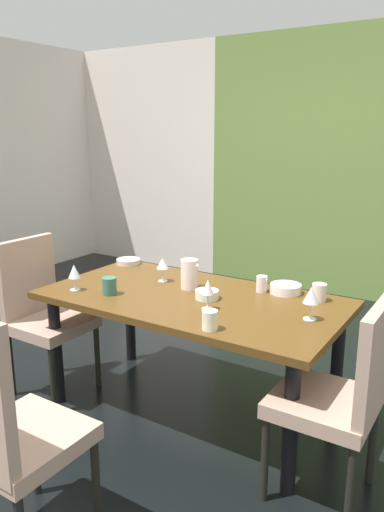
% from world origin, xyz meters
% --- Properties ---
extents(ground_plane, '(5.99, 5.23, 0.02)m').
position_xyz_m(ground_plane, '(0.00, 0.00, -0.01)').
color(ground_plane, black).
extents(back_panel_interior, '(2.01, 0.10, 2.61)m').
position_xyz_m(back_panel_interior, '(-1.99, 2.56, 1.31)').
color(back_panel_interior, silver).
rests_on(back_panel_interior, ground_plane).
extents(dining_table, '(1.71, 0.91, 0.73)m').
position_xyz_m(dining_table, '(0.40, -0.13, 0.64)').
color(dining_table, '#543716').
rests_on(dining_table, ground_plane).
extents(chair_head_near, '(0.44, 0.44, 1.05)m').
position_xyz_m(chair_head_near, '(0.36, -1.40, 0.57)').
color(chair_head_near, tan).
rests_on(chair_head_near, ground_plane).
extents(chair_right_near, '(0.44, 0.44, 0.95)m').
position_xyz_m(chair_right_near, '(1.35, -0.40, 0.54)').
color(chair_right_near, tan).
rests_on(chair_right_near, ground_plane).
extents(chair_left_near, '(0.44, 0.44, 0.99)m').
position_xyz_m(chair_left_near, '(-0.56, -0.40, 0.55)').
color(chair_left_near, tan).
rests_on(chair_left_near, ground_plane).
extents(wine_glass_west, '(0.08, 0.08, 0.15)m').
position_xyz_m(wine_glass_west, '(0.09, 0.01, 0.84)').
color(wine_glass_west, silver).
rests_on(wine_glass_west, dining_table).
extents(wine_glass_right, '(0.07, 0.07, 0.16)m').
position_xyz_m(wine_glass_right, '(-0.24, -0.41, 0.84)').
color(wine_glass_right, silver).
rests_on(wine_glass_right, dining_table).
extents(wine_glass_left, '(0.08, 0.08, 0.17)m').
position_xyz_m(wine_glass_left, '(1.09, -0.12, 0.85)').
color(wine_glass_left, silver).
rests_on(wine_glass_left, dining_table).
extents(wine_glass_center, '(0.06, 0.06, 0.16)m').
position_xyz_m(wine_glass_center, '(0.59, -0.27, 0.84)').
color(wine_glass_center, silver).
rests_on(wine_glass_center, dining_table).
extents(serving_bowl_east, '(0.18, 0.18, 0.05)m').
position_xyz_m(serving_bowl_east, '(0.83, 0.21, 0.75)').
color(serving_bowl_east, white).
rests_on(serving_bowl_east, dining_table).
extents(serving_bowl_front, '(0.17, 0.17, 0.04)m').
position_xyz_m(serving_bowl_front, '(-0.36, 0.23, 0.74)').
color(serving_bowl_front, beige).
rests_on(serving_bowl_front, dining_table).
extents(serving_bowl_rear, '(0.13, 0.13, 0.05)m').
position_xyz_m(serving_bowl_rear, '(0.50, -0.13, 0.75)').
color(serving_bowl_rear, white).
rests_on(serving_bowl_rear, dining_table).
extents(cup_corner, '(0.08, 0.08, 0.10)m').
position_xyz_m(cup_corner, '(0.74, -0.50, 0.77)').
color(cup_corner, white).
rests_on(cup_corner, dining_table).
extents(cup_near_window, '(0.08, 0.08, 0.10)m').
position_xyz_m(cup_near_window, '(-0.02, -0.36, 0.78)').
color(cup_near_window, '#356759').
rests_on(cup_near_window, dining_table).
extents(cup_south, '(0.08, 0.08, 0.10)m').
position_xyz_m(cup_south, '(1.04, 0.18, 0.78)').
color(cup_south, silver).
rests_on(cup_south, dining_table).
extents(cup_near_shelf, '(0.06, 0.06, 0.10)m').
position_xyz_m(cup_near_shelf, '(0.70, 0.15, 0.77)').
color(cup_near_shelf, white).
rests_on(cup_near_shelf, dining_table).
extents(pitcher_north, '(0.12, 0.10, 0.18)m').
position_xyz_m(pitcher_north, '(0.31, -0.02, 0.82)').
color(pitcher_north, white).
rests_on(pitcher_north, dining_table).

